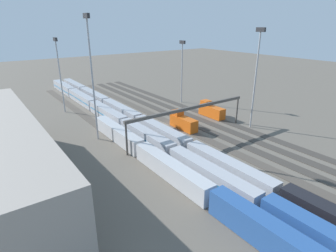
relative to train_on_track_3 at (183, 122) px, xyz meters
The scene contains 19 objects.
ground_plane 7.14m from the train_on_track_3, 21.53° to the left, with size 400.00×400.00×0.00m, color #60594F.
track_bed_0 16.42m from the train_on_track_3, 67.10° to the right, with size 140.00×2.80×0.12m, color #3D3833.
track_bed_1 12.02m from the train_on_track_3, 57.64° to the right, with size 140.00×2.80×0.12m, color #3D3833.
track_bed_2 8.34m from the train_on_track_3, 38.28° to the right, with size 140.00×2.80×0.12m, color #3D3833.
track_bed_3 6.67m from the train_on_track_3, ahead, with size 140.00×2.80×0.12m, color #4C443D.
track_bed_4 8.34m from the train_on_track_3, 38.28° to the left, with size 140.00×2.80×0.12m, color #4C443D.
track_bed_5 12.02m from the train_on_track_3, 57.64° to the left, with size 140.00×2.80×0.12m, color #4C443D.
track_bed_6 16.42m from the train_on_track_3, 67.10° to the left, with size 140.00×2.80×0.12m, color #4C443D.
track_bed_7 21.08m from the train_on_track_3, 72.42° to the left, with size 140.00×2.80×0.12m, color #4C443D.
train_on_track_3 is the anchor object (origin of this frame).
train_on_track_7 27.88m from the train_on_track_3, 134.16° to the left, with size 66.40×3.00×4.40m.
train_on_track_6 18.72m from the train_on_track_3, 53.26° to the left, with size 139.00×3.06×4.40m.
train_on_track_5 14.42m from the train_on_track_3, 43.90° to the left, with size 139.00×3.00×4.40m.
train_on_track_0 15.37m from the train_on_track_3, 77.45° to the right, with size 10.00×3.00×5.00m.
light_mast_0 32.88m from the train_on_track_3, 37.60° to the right, with size 2.80×0.70×23.96m.
light_mast_1 30.92m from the train_on_track_3, 72.45° to the left, with size 2.80×0.70×32.37m.
light_mast_2 26.45m from the train_on_track_3, 121.82° to the right, with size 2.80×0.70×29.04m.
light_mast_3 47.26m from the train_on_track_3, 32.13° to the left, with size 2.80×0.70×25.68m.
signal_gantry 8.54m from the train_on_track_3, 157.27° to the left, with size 0.70×40.00×8.80m.
Camera 1 is at (-67.15, 47.00, 30.20)m, focal length 29.51 mm.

